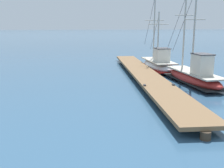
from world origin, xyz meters
The scene contains 3 objects.
floating_dock centered at (5.79, 16.41, 0.36)m, with size 3.33×20.41×0.53m.
fishing_boat_0 centered at (7.89, 19.54, 0.59)m, with size 1.96×6.93×6.39m.
fishing_boat_2 centered at (8.41, 14.18, 0.59)m, with size 1.93×7.15×6.32m.
Camera 1 is at (0.65, -1.21, 3.72)m, focal length 42.66 mm.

